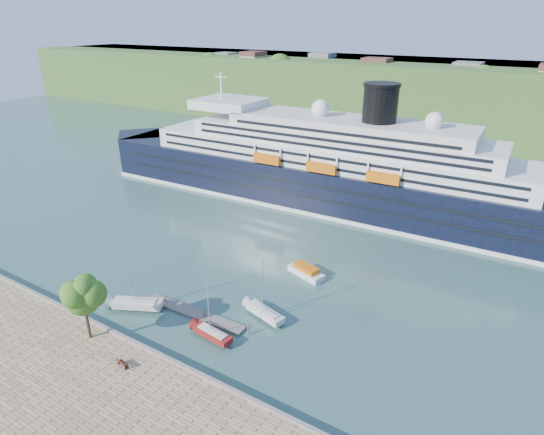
{
  "coord_description": "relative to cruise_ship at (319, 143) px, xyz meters",
  "views": [
    {
      "loc": [
        38.29,
        -29.94,
        38.26
      ],
      "look_at": [
        1.07,
        30.0,
        7.25
      ],
      "focal_mm": 30.0,
      "sensor_mm": 36.0,
      "label": 1
    }
  ],
  "objects": [
    {
      "name": "sailboat_white_far",
      "position": [
        13.83,
        -43.43,
        -9.07
      ],
      "size": [
        7.13,
        3.59,
        8.87
      ],
      "primitive_type": null,
      "rotation": [
        0.0,
        0.0,
        -0.26
      ],
      "color": "silver",
      "rests_on": "ground"
    },
    {
      "name": "promenade_tree",
      "position": [
        -2.23,
        -59.66,
        -7.69
      ],
      "size": [
        5.82,
        5.82,
        9.64
      ],
      "primitive_type": null,
      "color": "#315F19",
      "rests_on": "promenade"
    },
    {
      "name": "sailboat_white_near",
      "position": [
        -2.69,
        -51.28,
        -8.48
      ],
      "size": [
        7.93,
        5.38,
        10.04
      ],
      "primitive_type": null,
      "rotation": [
        0.0,
        0.0,
        0.46
      ],
      "color": "silver",
      "rests_on": "ground"
    },
    {
      "name": "tender_launch",
      "position": [
        13.28,
        -30.26,
        -12.61
      ],
      "size": [
        6.85,
        4.05,
        1.79
      ],
      "primitive_type": null,
      "rotation": [
        0.0,
        0.0,
        -0.3
      ],
      "color": "#D7660C",
      "rests_on": "ground"
    },
    {
      "name": "far_hillside",
      "position": [
        3.88,
        87.72,
        -1.51
      ],
      "size": [
        400.0,
        50.0,
        24.0
      ],
      "primitive_type": "cube",
      "color": "#3A5D25",
      "rests_on": "ground"
    },
    {
      "name": "quay_coping",
      "position": [
        3.88,
        -57.48,
        -12.36
      ],
      "size": [
        220.0,
        0.5,
        0.3
      ],
      "primitive_type": "cube",
      "color": "slate",
      "rests_on": "promenade"
    },
    {
      "name": "cruise_ship",
      "position": [
        0.0,
        0.0,
        0.0
      ],
      "size": [
        120.85,
        21.9,
        27.01
      ],
      "primitive_type": null,
      "rotation": [
        0.0,
        0.0,
        0.04
      ],
      "color": "black",
      "rests_on": "ground"
    },
    {
      "name": "sailboat_red",
      "position": [
        10.5,
        -50.8,
        -9.42
      ],
      "size": [
        6.48,
        2.47,
        8.17
      ],
      "primitive_type": null,
      "rotation": [
        0.0,
        0.0,
        -0.11
      ],
      "color": "maroon",
      "rests_on": "ground"
    },
    {
      "name": "ground",
      "position": [
        3.88,
        -57.28,
        -13.51
      ],
      "size": [
        400.0,
        400.0,
        0.0
      ],
      "primitive_type": "plane",
      "color": "#305650",
      "rests_on": "ground"
    },
    {
      "name": "park_bench",
      "position": [
        5.51,
        -61.1,
        -11.97
      ],
      "size": [
        1.75,
        0.94,
        1.07
      ],
      "primitive_type": null,
      "rotation": [
        0.0,
        0.0,
        -0.16
      ],
      "color": "#4C2515",
      "rests_on": "promenade"
    },
    {
      "name": "floating_pontoon",
      "position": [
        4.87,
        -47.89,
        -13.33
      ],
      "size": [
        16.31,
        2.56,
        0.36
      ],
      "primitive_type": null,
      "rotation": [
        0.0,
        0.0,
        0.04
      ],
      "color": "slate",
      "rests_on": "ground"
    }
  ]
}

